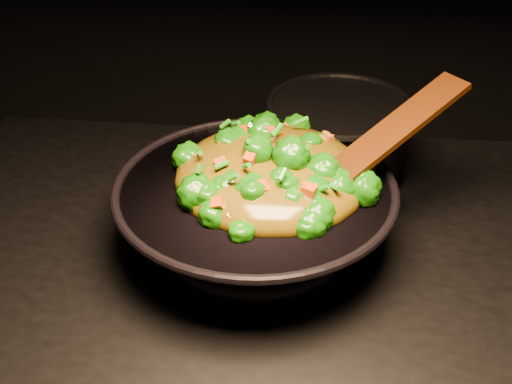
# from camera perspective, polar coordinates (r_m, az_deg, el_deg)

# --- Properties ---
(wok) EXTENTS (0.45, 0.45, 0.10)m
(wok) POSITION_cam_1_polar(r_m,az_deg,el_deg) (0.88, -0.07, -2.34)
(wok) COLOR black
(wok) RESTS_ON stovetop
(stir_fry) EXTENTS (0.30, 0.30, 0.09)m
(stir_fry) POSITION_cam_1_polar(r_m,az_deg,el_deg) (0.84, 1.38, 3.70)
(stir_fry) COLOR #176307
(stir_fry) RESTS_ON wok
(spatula) EXTENTS (0.26, 0.22, 0.13)m
(spatula) POSITION_cam_1_polar(r_m,az_deg,el_deg) (0.85, 10.30, 3.92)
(spatula) COLOR #3C1504
(spatula) RESTS_ON wok
(back_pot) EXTENTS (0.26, 0.26, 0.13)m
(back_pot) POSITION_cam_1_polar(r_m,az_deg,el_deg) (1.06, 7.26, 4.89)
(back_pot) COLOR black
(back_pot) RESTS_ON stovetop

